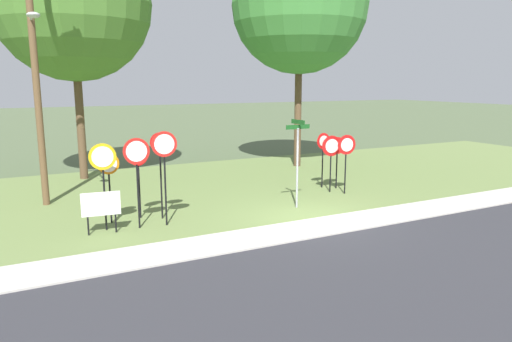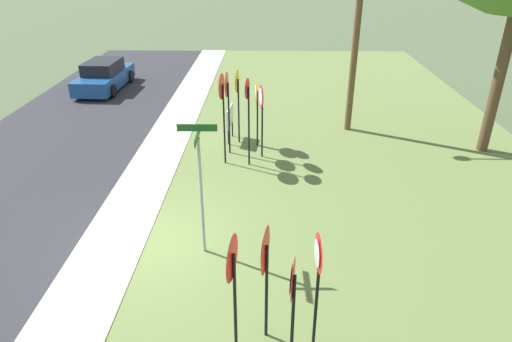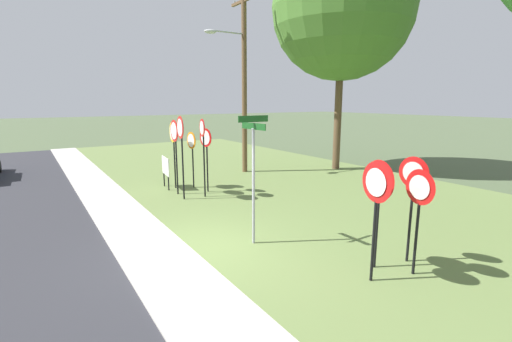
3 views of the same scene
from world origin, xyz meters
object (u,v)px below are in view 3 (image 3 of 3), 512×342
notice_board (166,168)px  stop_sign_center_tall (173,140)px  utility_pole (242,70)px  oak_tree_left (343,8)px  yield_sign_far_left (375,193)px  yield_sign_near_right (419,198)px  yield_sign_near_left (378,189)px  stop_sign_far_left (203,142)px  yield_sign_far_right (412,185)px  stop_sign_far_right (181,139)px  stop_sign_near_right (175,140)px  street_name_post (253,170)px  stop_sign_near_left (192,148)px  stop_sign_far_center (206,146)px

notice_board → stop_sign_center_tall: bearing=66.2°
utility_pole → oak_tree_left: bearing=67.3°
yield_sign_far_left → yield_sign_near_right: bearing=82.9°
yield_sign_far_left → yield_sign_near_left: bearing=133.1°
stop_sign_far_left → oak_tree_left: 9.95m
yield_sign_near_left → yield_sign_near_right: (0.62, 0.42, -0.11)m
yield_sign_near_left → yield_sign_far_right: 0.86m
yield_sign_far_right → stop_sign_far_right: bearing=-167.4°
yield_sign_far_left → notice_board: 9.53m
stop_sign_near_right → street_name_post: street_name_post is taller
yield_sign_near_left → yield_sign_near_right: size_ratio=1.06×
stop_sign_near_left → notice_board: stop_sign_near_left is taller
stop_sign_center_tall → yield_sign_far_left: stop_sign_center_tall is taller
stop_sign_near_left → street_name_post: bearing=-15.2°
yield_sign_far_left → stop_sign_far_center: bearing=-172.9°
yield_sign_near_left → yield_sign_far_left: size_ratio=0.97×
yield_sign_far_right → oak_tree_left: bearing=138.7°
stop_sign_near_left → utility_pole: size_ratio=0.25×
stop_sign_far_center → yield_sign_far_left: stop_sign_far_center is taller
stop_sign_far_left → stop_sign_center_tall: stop_sign_far_left is taller
stop_sign_near_left → stop_sign_far_left: 1.64m
utility_pole → yield_sign_near_left: bearing=-16.0°
stop_sign_near_left → stop_sign_center_tall: stop_sign_center_tall is taller
yield_sign_near_right → utility_pole: 11.71m
stop_sign_center_tall → street_name_post: (6.46, -0.38, -0.09)m
stop_sign_near_left → yield_sign_near_right: (9.29, 0.78, -0.02)m
yield_sign_far_left → yield_sign_far_right: yield_sign_far_left is taller
stop_sign_far_left → yield_sign_near_right: stop_sign_far_left is taller
stop_sign_center_tall → stop_sign_far_left: bearing=18.0°
yield_sign_near_left → oak_tree_left: size_ratio=0.21×
stop_sign_far_center → utility_pole: 5.12m
utility_pole → notice_board: size_ratio=7.17×
stop_sign_near_left → stop_sign_far_center: stop_sign_far_center is taller
stop_sign_far_center → street_name_post: bearing=-24.3°
stop_sign_near_right → yield_sign_near_right: stop_sign_near_right is taller
yield_sign_far_left → yield_sign_far_right: (-0.15, 1.35, -0.05)m
stop_sign_near_left → stop_sign_near_right: bearing=-60.0°
stop_sign_near_right → yield_sign_far_right: stop_sign_near_right is taller
stop_sign_near_right → utility_pole: size_ratio=0.31×
stop_sign_near_right → stop_sign_far_center: stop_sign_near_right is taller
yield_sign_far_right → notice_board: (-9.30, -2.14, -0.88)m
stop_sign_near_left → yield_sign_far_left: yield_sign_far_left is taller
stop_sign_center_tall → notice_board: size_ratio=2.10×
stop_sign_near_right → notice_board: stop_sign_near_right is taller
yield_sign_far_left → yield_sign_far_right: bearing=105.7°
notice_board → utility_pole: bearing=112.3°
utility_pole → street_name_post: bearing=-29.0°
stop_sign_near_right → street_name_post: 5.53m
stop_sign_far_right → yield_sign_far_left: stop_sign_far_right is taller
stop_sign_near_left → utility_pole: bearing=111.0°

